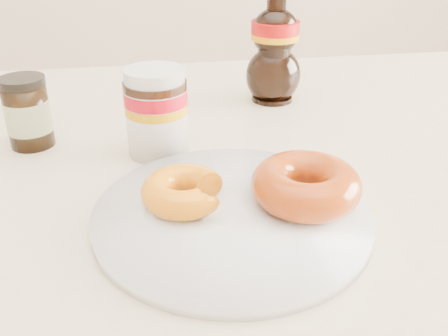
{
  "coord_description": "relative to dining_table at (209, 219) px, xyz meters",
  "views": [
    {
      "loc": [
        -0.07,
        -0.45,
        1.04
      ],
      "look_at": [
        0.01,
        0.02,
        0.79
      ],
      "focal_mm": 40.0,
      "sensor_mm": 36.0,
      "label": 1
    }
  ],
  "objects": [
    {
      "name": "nutella_jar",
      "position": [
        -0.06,
        0.04,
        0.14
      ],
      "size": [
        0.08,
        0.08,
        0.11
      ],
      "rotation": [
        0.0,
        0.0,
        -0.15
      ],
      "color": "white",
      "rests_on": "dining_table"
    },
    {
      "name": "plate",
      "position": [
        0.01,
        -0.13,
        0.09
      ],
      "size": [
        0.28,
        0.28,
        0.01
      ],
      "color": "white",
      "rests_on": "dining_table"
    },
    {
      "name": "donut_whole",
      "position": [
        0.09,
        -0.13,
        0.12
      ],
      "size": [
        0.14,
        0.14,
        0.04
      ],
      "primitive_type": "torus",
      "rotation": [
        0.0,
        0.0,
        0.34
      ],
      "color": "#933309",
      "rests_on": "plate"
    },
    {
      "name": "dark_jar",
      "position": [
        -0.23,
        0.09,
        0.13
      ],
      "size": [
        0.06,
        0.06,
        0.09
      ],
      "rotation": [
        0.0,
        0.0,
        0.3
      ],
      "color": "black",
      "rests_on": "dining_table"
    },
    {
      "name": "donut_bitten",
      "position": [
        -0.04,
        -0.11,
        0.11
      ],
      "size": [
        0.11,
        0.11,
        0.03
      ],
      "primitive_type": "torus",
      "rotation": [
        0.0,
        0.0,
        0.32
      ],
      "color": "orange",
      "rests_on": "plate"
    },
    {
      "name": "dining_table",
      "position": [
        0.0,
        0.0,
        0.0
      ],
      "size": [
        1.4,
        0.9,
        0.75
      ],
      "color": "beige",
      "rests_on": "ground"
    },
    {
      "name": "syrup_bottle",
      "position": [
        0.13,
        0.21,
        0.17
      ],
      "size": [
        0.1,
        0.09,
        0.17
      ],
      "primitive_type": null,
      "rotation": [
        0.0,
        0.0,
        0.15
      ],
      "color": "black",
      "rests_on": "dining_table"
    }
  ]
}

